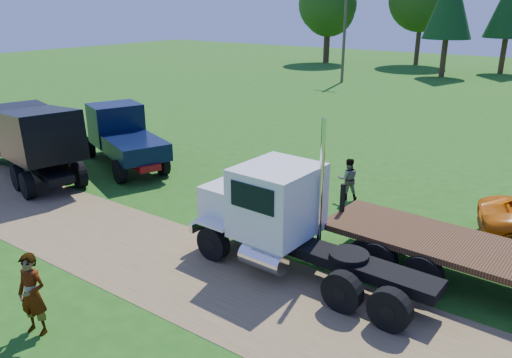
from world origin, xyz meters
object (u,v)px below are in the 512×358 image
Objects in this scene: black_dump_truck at (31,136)px; flatbed_trailer at (469,255)px; navy_truck at (121,135)px; spectator_a at (32,294)px; white_semi_tractor at (279,216)px.

black_dump_truck is 1.00× the size of flatbed_trailer.
spectator_a is at bearing -27.49° from navy_truck.
flatbed_trailer is (15.81, -1.76, -0.55)m from navy_truck.
black_dump_truck is at bearing -171.81° from flatbed_trailer.
spectator_a is (-2.72, -5.92, -0.49)m from white_semi_tractor.
black_dump_truck is at bearing -178.79° from white_semi_tractor.
black_dump_truck reaches higher than spectator_a.
white_semi_tractor is at bearing 49.25° from spectator_a.
spectator_a is at bearing -16.46° from black_dump_truck.
white_semi_tractor is 1.12× the size of navy_truck.
navy_truck is at bearing 79.93° from black_dump_truck.
black_dump_truck reaches higher than flatbed_trailer.
black_dump_truck reaches higher than navy_truck.
black_dump_truck is 17.54m from flatbed_trailer.
black_dump_truck is 1.22× the size of navy_truck.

